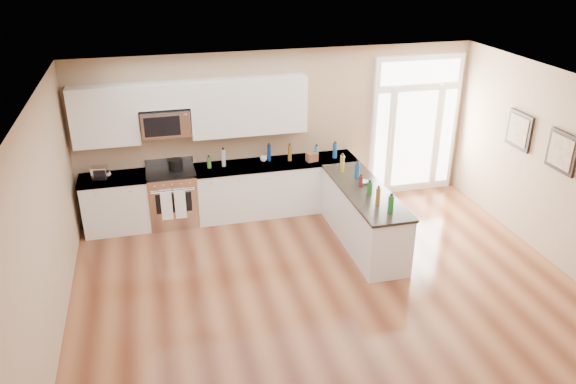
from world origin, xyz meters
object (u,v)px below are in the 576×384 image
Objects in this scene: kitchen_range at (173,197)px; toaster_oven at (100,173)px; peninsula_cabinet at (363,218)px; stockpot at (176,164)px.

toaster_oven reaches higher than kitchen_range.
peninsula_cabinet is 2.15× the size of kitchen_range.
kitchen_range is 4.45× the size of toaster_oven.
peninsula_cabinet is 3.23m from stockpot.
toaster_oven is at bearing -175.03° from stockpot.
peninsula_cabinet is 4.27m from toaster_oven.
stockpot is (0.10, 0.09, 0.56)m from kitchen_range.
kitchen_range is at bearing 9.14° from toaster_oven.
kitchen_range is 0.58m from stockpot.
stockpot is at bearing 41.57° from kitchen_range.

